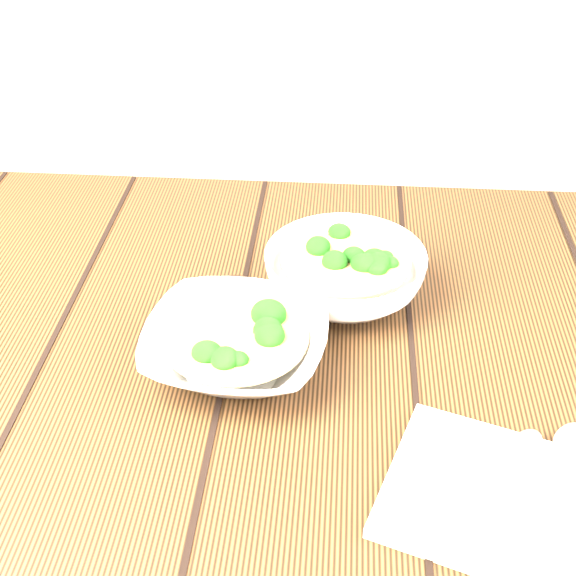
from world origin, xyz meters
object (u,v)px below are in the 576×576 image
Objects in this scene: table at (251,430)px; soup_bowl_front at (236,345)px; soup_bowl_back at (345,273)px; trivet at (231,307)px; napkin at (502,500)px.

table is 5.65× the size of soup_bowl_front.
soup_bowl_back reaches higher than trivet.
table is 0.22m from soup_bowl_back.
trivet is (-0.02, 0.08, -0.01)m from soup_bowl_front.
soup_bowl_front reaches higher than napkin.
soup_bowl_back reaches higher than soup_bowl_front.
soup_bowl_back is at bearing 22.34° from trivet.
soup_bowl_back is 1.12× the size of napkin.
trivet is 0.55× the size of napkin.
soup_bowl_back is 0.34m from napkin.
soup_bowl_back is 0.14m from trivet.
soup_bowl_front is 1.92× the size of trivet.
napkin is (0.25, -0.19, 0.13)m from table.
trivet is (-0.03, 0.06, 0.13)m from table.
soup_bowl_back is 2.05× the size of trivet.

